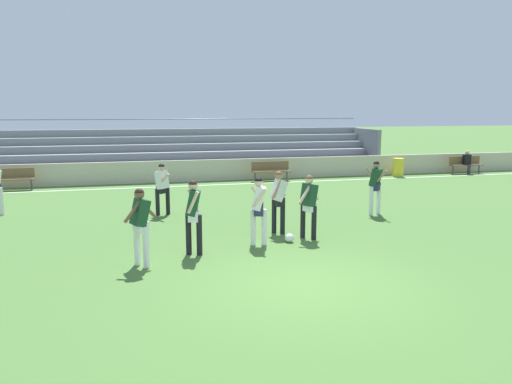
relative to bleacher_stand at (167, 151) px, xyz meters
name	(u,v)px	position (x,y,z in m)	size (l,w,h in m)	color
ground_plane	(305,285)	(1.34, -17.01, -1.21)	(160.00, 160.00, 0.00)	#477033
field_line_sideline	(205,185)	(1.34, -4.17, -1.21)	(44.00, 0.12, 0.01)	white
sideline_wall	(201,170)	(1.34, -2.82, -0.72)	(48.00, 0.16, 0.99)	beige
bleacher_stand	(167,151)	(0.00, 0.00, 0.00)	(22.30, 3.56, 2.81)	#9EA3AD
bench_near_wall_gap	(11,177)	(-6.63, -3.52, -0.67)	(1.80, 0.40, 0.90)	brown
bench_centre_sideline	(271,169)	(4.51, -3.52, -0.67)	(1.80, 0.40, 0.90)	brown
bench_far_right	(466,163)	(15.04, -3.52, -0.67)	(1.80, 0.40, 0.90)	brown
trash_bin	(398,167)	(11.09, -3.62, -0.76)	(0.53, 0.53, 0.91)	yellow
spectator_seated	(467,160)	(15.04, -3.63, -0.51)	(0.36, 0.42, 1.21)	#2D2D38
player_white_trailing_run	(259,205)	(1.19, -14.07, -0.21)	(0.44, 0.56, 1.68)	white
player_white_deep_cover	(278,197)	(1.99, -13.10, -0.21)	(0.53, 0.46, 1.69)	black
player_dark_on_ball	(140,220)	(-1.63, -15.08, -0.21)	(0.71, 0.49, 1.68)	white
player_dark_wide_right	(193,211)	(-0.45, -14.52, -0.18)	(0.41, 0.52, 1.72)	black
player_white_pressing_high	(162,185)	(-0.87, -9.94, -0.25)	(0.48, 0.75, 1.63)	black
player_dark_overlapping	(376,183)	(5.64, -11.57, -0.19)	(0.50, 0.75, 1.71)	white
player_dark_dropping_back	(309,201)	(2.58, -13.82, -0.23)	(0.71, 0.48, 1.65)	black
soccer_ball	(290,238)	(2.00, -14.03, -1.10)	(0.22, 0.22, 0.22)	white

